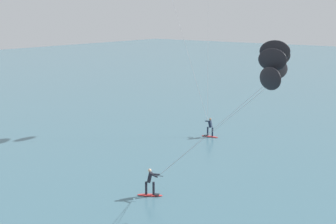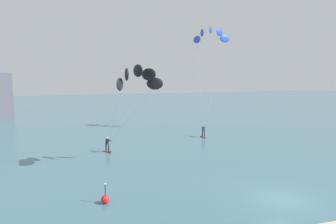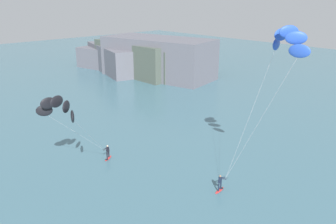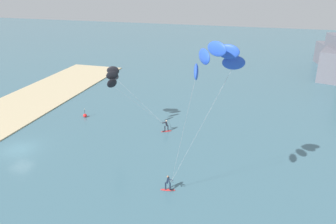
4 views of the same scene
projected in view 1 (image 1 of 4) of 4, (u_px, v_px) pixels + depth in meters
name	position (u px, v px, depth m)	size (l,w,h in m)	color
kitesurfer_nearshore	(267.00, 69.00, 22.72)	(5.16, 8.48, 9.23)	red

